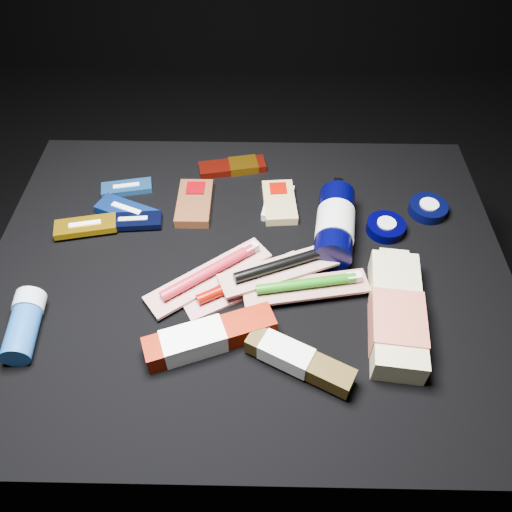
{
  "coord_description": "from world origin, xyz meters",
  "views": [
    {
      "loc": [
        0.03,
        -0.6,
        1.12
      ],
      "look_at": [
        0.01,
        0.01,
        0.42
      ],
      "focal_mm": 35.0,
      "sensor_mm": 36.0,
      "label": 1
    }
  ],
  "objects_px": {
    "deodorant_stick": "(24,324)",
    "toothpaste_carton_red": "(205,338)",
    "bodywash_bottle": "(396,315)",
    "lotion_bottle": "(335,224)"
  },
  "relations": [
    {
      "from": "deodorant_stick",
      "to": "toothpaste_carton_red",
      "type": "height_order",
      "value": "deodorant_stick"
    },
    {
      "from": "bodywash_bottle",
      "to": "deodorant_stick",
      "type": "relative_size",
      "value": 1.99
    },
    {
      "from": "bodywash_bottle",
      "to": "lotion_bottle",
      "type": "bearing_deg",
      "value": 119.76
    },
    {
      "from": "lotion_bottle",
      "to": "bodywash_bottle",
      "type": "bearing_deg",
      "value": -58.76
    },
    {
      "from": "bodywash_bottle",
      "to": "deodorant_stick",
      "type": "distance_m",
      "value": 0.62
    },
    {
      "from": "lotion_bottle",
      "to": "toothpaste_carton_red",
      "type": "height_order",
      "value": "lotion_bottle"
    },
    {
      "from": "bodywash_bottle",
      "to": "toothpaste_carton_red",
      "type": "bearing_deg",
      "value": -164.67
    },
    {
      "from": "deodorant_stick",
      "to": "toothpaste_carton_red",
      "type": "distance_m",
      "value": 0.3
    },
    {
      "from": "lotion_bottle",
      "to": "toothpaste_carton_red",
      "type": "xyz_separation_m",
      "value": [
        -0.23,
        -0.25,
        -0.02
      ]
    },
    {
      "from": "lotion_bottle",
      "to": "bodywash_bottle",
      "type": "distance_m",
      "value": 0.22
    }
  ]
}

